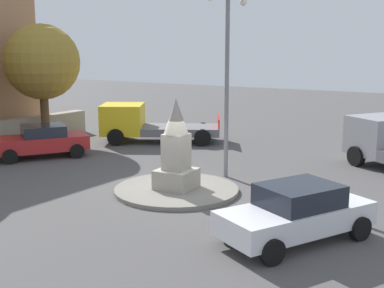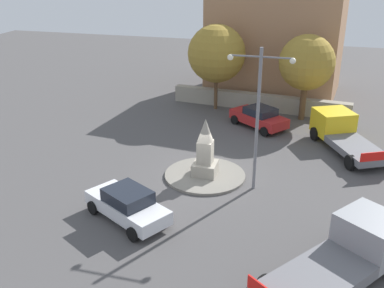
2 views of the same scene
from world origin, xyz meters
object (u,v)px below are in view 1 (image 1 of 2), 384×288
Objects in this scene: truck_yellow_parked_left at (144,123)px; tree_mid_cluster at (42,62)px; car_white_parked_right at (297,212)px; streetlamp at (227,63)px; monument at (176,150)px; car_red_passing at (42,141)px.

tree_mid_cluster is at bearing 119.75° from truck_yellow_parked_left.
car_white_parked_right is 14.56m from truck_yellow_parked_left.
streetlamp is at bearing -122.87° from truck_yellow_parked_left.
truck_yellow_parked_left reaches higher than car_white_parked_right.
car_red_passing is (1.78, 8.10, -0.72)m from monument.
truck_yellow_parked_left is at bearing 57.13° from streetlamp.
car_red_passing is at bearing 77.59° from monument.
truck_yellow_parked_left is (7.05, 6.15, -0.51)m from monument.
car_white_parked_right is 17.32m from tree_mid_cluster.
tree_mid_cluster reaches higher than truck_yellow_parked_left.
car_white_parked_right is 0.71× the size of truck_yellow_parked_left.
car_red_passing is at bearing -138.12° from tree_mid_cluster.
car_red_passing is 5.62m from truck_yellow_parked_left.
truck_yellow_parked_left is at bearing 41.08° from monument.
car_white_parked_right is (-4.09, -13.11, 0.02)m from car_red_passing.
monument is at bearing 167.06° from streetlamp.
streetlamp is 1.67× the size of car_red_passing.
streetlamp is at bearing -84.11° from car_red_passing.
monument is at bearing -113.20° from tree_mid_cluster.
tree_mid_cluster is at bearing 66.30° from car_white_parked_right.
truck_yellow_parked_left is 5.97m from tree_mid_cluster.
car_white_parked_right reaches higher than car_red_passing.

